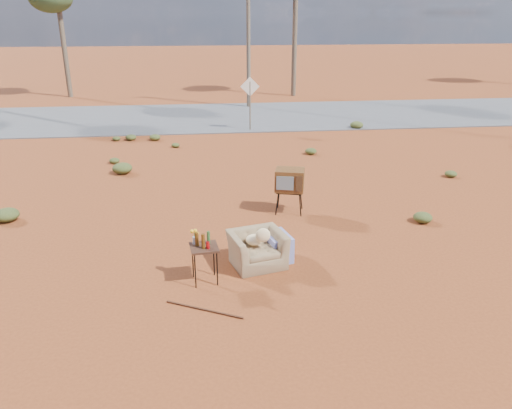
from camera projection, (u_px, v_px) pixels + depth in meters
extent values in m
plane|color=brown|center=(237.00, 269.00, 9.55)|extent=(140.00, 140.00, 0.00)
cube|color=#565659|center=(212.00, 117.00, 23.45)|extent=(140.00, 7.00, 0.04)
imported|color=olive|center=(257.00, 244.00, 9.58)|extent=(1.15, 0.89, 0.89)
ellipsoid|color=beige|center=(254.00, 240.00, 9.58)|extent=(0.32, 0.32, 0.19)
ellipsoid|color=beige|center=(263.00, 235.00, 9.36)|extent=(0.28, 0.14, 0.28)
cube|color=navy|center=(278.00, 246.00, 9.89)|extent=(0.58, 0.75, 0.52)
cube|color=black|center=(289.00, 191.00, 12.10)|extent=(0.70, 0.60, 0.03)
cylinder|color=black|center=(277.00, 204.00, 12.04)|extent=(0.03, 0.03, 0.55)
cylinder|color=black|center=(300.00, 205.00, 11.97)|extent=(0.03, 0.03, 0.55)
cylinder|color=black|center=(279.00, 198.00, 12.44)|extent=(0.03, 0.03, 0.55)
cylinder|color=black|center=(301.00, 199.00, 12.37)|extent=(0.03, 0.03, 0.55)
cube|color=brown|center=(290.00, 180.00, 12.00)|extent=(0.79, 0.68, 0.53)
cube|color=slate|center=(285.00, 183.00, 11.76)|extent=(0.40, 0.12, 0.33)
cube|color=#472D19|center=(299.00, 184.00, 11.72)|extent=(0.15, 0.06, 0.38)
cube|color=#3C2216|center=(204.00, 247.00, 8.89)|extent=(0.54, 0.54, 0.04)
cylinder|color=black|center=(195.00, 271.00, 8.79)|extent=(0.02, 0.02, 0.68)
cylinder|color=black|center=(217.00, 268.00, 8.87)|extent=(0.02, 0.02, 0.68)
cylinder|color=black|center=(193.00, 261.00, 9.15)|extent=(0.02, 0.02, 0.68)
cylinder|color=black|center=(214.00, 258.00, 9.23)|extent=(0.02, 0.02, 0.68)
cylinder|color=#53300D|center=(197.00, 239.00, 8.85)|extent=(0.07, 0.07, 0.25)
cylinder|color=#53300D|center=(203.00, 241.00, 8.76)|extent=(0.06, 0.06, 0.27)
cylinder|color=#295424|center=(208.00, 238.00, 8.95)|extent=(0.06, 0.06, 0.23)
cylinder|color=red|center=(208.00, 245.00, 8.78)|extent=(0.06, 0.06, 0.13)
cylinder|color=silver|center=(195.00, 240.00, 8.96)|extent=(0.08, 0.08, 0.14)
ellipsoid|color=gold|center=(194.00, 232.00, 8.90)|extent=(0.16, 0.16, 0.12)
cylinder|color=#452312|center=(204.00, 310.00, 8.22)|extent=(1.26, 0.68, 0.04)
cylinder|color=brown|center=(250.00, 106.00, 20.48)|extent=(0.06, 0.06, 2.00)
cube|color=silver|center=(250.00, 87.00, 20.19)|extent=(0.78, 0.04, 0.78)
cylinder|color=brown|center=(64.00, 43.00, 28.01)|extent=(0.28, 0.28, 6.00)
cylinder|color=brown|center=(295.00, 33.00, 28.29)|extent=(0.28, 0.28, 7.00)
cylinder|color=brown|center=(248.00, 26.00, 24.55)|extent=(0.20, 0.20, 8.00)
ellipsoid|color=#4A4E22|center=(7.00, 215.00, 11.72)|extent=(0.56, 0.56, 0.31)
ellipsoid|color=#4A4E22|center=(423.00, 217.00, 11.66)|extent=(0.44, 0.44, 0.24)
ellipsoid|color=#4A4E22|center=(122.00, 168.00, 15.20)|extent=(0.60, 0.60, 0.33)
ellipsoid|color=#4A4E22|center=(451.00, 174.00, 14.88)|extent=(0.36, 0.36, 0.20)
ellipsoid|color=#4A4E22|center=(311.00, 151.00, 17.27)|extent=(0.40, 0.40, 0.22)
ellipsoid|color=#4A4E22|center=(175.00, 145.00, 18.17)|extent=(0.30, 0.30, 0.17)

